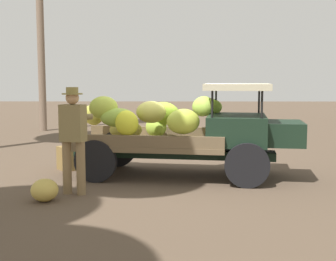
{
  "coord_description": "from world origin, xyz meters",
  "views": [
    {
      "loc": [
        0.0,
        -9.19,
        1.94
      ],
      "look_at": [
        -0.08,
        -0.16,
        0.91
      ],
      "focal_mm": 48.95,
      "sensor_mm": 36.0,
      "label": 1
    }
  ],
  "objects_px": {
    "wooden_crate": "(72,158)",
    "loose_banana_bunch": "(45,190)",
    "truck": "(190,130)",
    "farmer": "(73,134)"
  },
  "relations": [
    {
      "from": "truck",
      "to": "wooden_crate",
      "type": "relative_size",
      "value": 8.95
    },
    {
      "from": "wooden_crate",
      "to": "loose_banana_bunch",
      "type": "height_order",
      "value": "wooden_crate"
    },
    {
      "from": "truck",
      "to": "farmer",
      "type": "relative_size",
      "value": 2.56
    },
    {
      "from": "truck",
      "to": "wooden_crate",
      "type": "height_order",
      "value": "truck"
    },
    {
      "from": "farmer",
      "to": "wooden_crate",
      "type": "height_order",
      "value": "farmer"
    },
    {
      "from": "truck",
      "to": "farmer",
      "type": "xyz_separation_m",
      "value": [
        -1.99,
        -1.41,
        0.09
      ]
    },
    {
      "from": "truck",
      "to": "farmer",
      "type": "bearing_deg",
      "value": -136.16
    },
    {
      "from": "loose_banana_bunch",
      "to": "farmer",
      "type": "bearing_deg",
      "value": 50.05
    },
    {
      "from": "farmer",
      "to": "truck",
      "type": "bearing_deg",
      "value": -37.86
    },
    {
      "from": "farmer",
      "to": "wooden_crate",
      "type": "bearing_deg",
      "value": 30.11
    }
  ]
}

